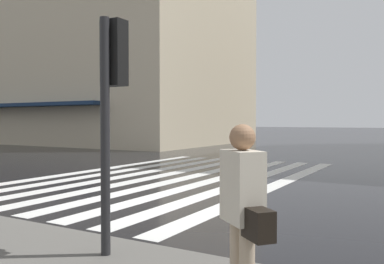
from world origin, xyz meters
TOP-DOWN VIEW (x-y plane):
  - ground_plane at (0.00, 0.00)m, footprint 220.00×220.00m
  - zebra_crossing at (4.00, 1.96)m, footprint 13.00×7.50m
  - haussmann_block_mid at (20.29, 22.38)m, footprint 16.80×27.72m
  - traffic_signal_post at (-3.55, -1.80)m, footprint 0.44×0.30m
  - pedestrian_by_billboard at (-4.47, -4.02)m, footprint 0.56×0.60m

SIDE VIEW (x-z plane):
  - ground_plane at x=0.00m, z-range 0.00..0.00m
  - zebra_crossing at x=4.00m, z-range 0.00..0.01m
  - pedestrian_by_billboard at x=-4.47m, z-range 0.29..1.97m
  - traffic_signal_post at x=-3.55m, z-range 0.82..3.83m
  - haussmann_block_mid at x=20.29m, z-range -0.22..20.99m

